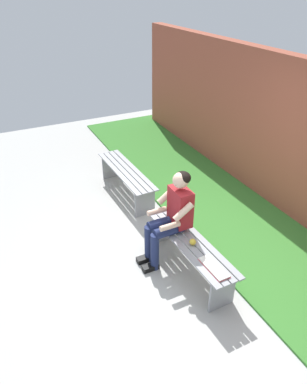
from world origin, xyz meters
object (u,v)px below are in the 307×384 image
at_px(bench_far, 126,176).
at_px(book_open, 214,268).
at_px(person_seated, 171,215).
at_px(bench_near, 190,249).
at_px(apple, 193,242).

height_order(bench_far, book_open, book_open).
height_order(bench_far, person_seated, person_seated).
relative_size(bench_near, apple, 19.89).
height_order(bench_far, apple, apple).
relative_size(bench_far, book_open, 3.98).
bearing_deg(book_open, apple, -1.73).
distance_m(bench_far, person_seated, 1.81).
bearing_deg(book_open, person_seated, 4.57).
bearing_deg(person_seated, bench_near, -161.95).
bearing_deg(apple, book_open, 179.86).
height_order(apple, book_open, apple).
bearing_deg(bench_far, person_seated, 176.69).
height_order(bench_near, book_open, book_open).
bearing_deg(apple, bench_far, -0.29).
bearing_deg(bench_near, bench_far, -0.00).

